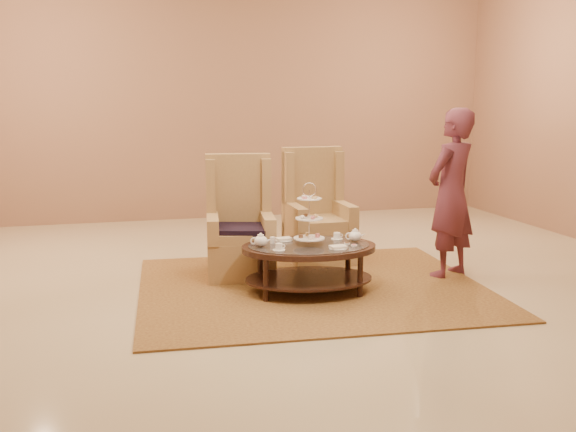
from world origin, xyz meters
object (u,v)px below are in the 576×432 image
object	(u,v)px
armchair_left	(240,235)
person	(451,194)
tea_table	(309,254)
armchair_right	(317,223)

from	to	relation	value
armchair_left	person	world-z (taller)	person
person	tea_table	bearing A→B (deg)	-20.47
armchair_right	armchair_left	bearing A→B (deg)	-156.88
armchair_left	person	size ratio (longest dim) A/B	0.72
tea_table	armchair_right	bearing A→B (deg)	75.43
tea_table	armchair_right	xyz separation A→B (m)	(0.43, 1.17, 0.04)
tea_table	armchair_left	distance (m)	0.91
armchair_left	armchair_right	world-z (taller)	armchair_right
tea_table	person	distance (m)	1.57
tea_table	armchair_right	world-z (taller)	armchair_right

